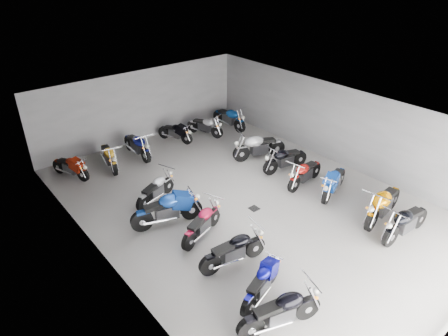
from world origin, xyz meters
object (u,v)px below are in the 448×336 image
(motorcycle_right_f, at_px, (259,146))
(motorcycle_back_d, at_px, (176,132))
(motorcycle_back_f, at_px, (229,118))
(motorcycle_left_e, at_px, (168,209))
(motorcycle_right_a, at_px, (406,222))
(motorcycle_right_d, at_px, (305,173))
(motorcycle_left_c, at_px, (234,250))
(motorcycle_left_b, at_px, (262,283))
(drain_grate, at_px, (254,208))
(motorcycle_back_b, at_px, (109,156))
(motorcycle_right_e, at_px, (285,159))
(motorcycle_back_a, at_px, (71,167))
(motorcycle_left_f, at_px, (156,189))
(motorcycle_right_c, at_px, (334,182))
(motorcycle_right_b, at_px, (383,204))
(motorcycle_back_c, at_px, (137,145))
(motorcycle_back_e, at_px, (205,126))
(motorcycle_left_a, at_px, (281,311))
(motorcycle_left_d, at_px, (202,223))

(motorcycle_right_f, relative_size, motorcycle_back_d, 1.26)
(motorcycle_back_f, bearing_deg, motorcycle_left_e, 33.74)
(motorcycle_right_a, height_order, motorcycle_right_d, motorcycle_right_a)
(motorcycle_right_a, xyz_separation_m, motorcycle_right_d, (0.02, 3.98, -0.03))
(motorcycle_left_c, distance_m, motorcycle_right_a, 5.37)
(motorcycle_left_b, xyz_separation_m, motorcycle_right_f, (5.24, 5.62, 0.10))
(drain_grate, bearing_deg, motorcycle_back_f, 56.90)
(motorcycle_back_b, relative_size, motorcycle_back_f, 0.94)
(drain_grate, distance_m, motorcycle_back_b, 6.39)
(motorcycle_right_e, bearing_deg, motorcycle_left_b, 136.96)
(motorcycle_left_b, bearing_deg, motorcycle_back_f, 125.79)
(motorcycle_right_e, bearing_deg, motorcycle_back_a, 63.19)
(motorcycle_left_f, height_order, motorcycle_right_c, motorcycle_right_c)
(motorcycle_right_e, bearing_deg, motorcycle_back_d, 28.50)
(motorcycle_back_f, bearing_deg, motorcycle_left_b, 51.76)
(motorcycle_right_b, height_order, motorcycle_back_c, motorcycle_right_b)
(drain_grate, relative_size, motorcycle_left_f, 0.17)
(motorcycle_left_c, xyz_separation_m, motorcycle_back_c, (1.19, 7.68, 0.02))
(motorcycle_right_b, height_order, motorcycle_back_e, motorcycle_right_b)
(motorcycle_left_c, height_order, motorcycle_back_a, motorcycle_left_c)
(drain_grate, height_order, motorcycle_right_e, motorcycle_right_e)
(motorcycle_back_d, bearing_deg, motorcycle_left_f, 28.51)
(motorcycle_left_a, relative_size, motorcycle_right_c, 1.02)
(motorcycle_right_e, height_order, motorcycle_back_e, motorcycle_right_e)
(motorcycle_back_d, bearing_deg, motorcycle_back_b, -13.21)
(motorcycle_left_d, height_order, motorcycle_right_f, motorcycle_right_f)
(motorcycle_left_c, bearing_deg, motorcycle_left_f, -171.09)
(motorcycle_left_e, distance_m, motorcycle_left_f, 1.48)
(motorcycle_back_e, bearing_deg, motorcycle_left_f, 16.37)
(motorcycle_back_d, bearing_deg, drain_grate, 60.76)
(motorcycle_left_b, xyz_separation_m, motorcycle_back_c, (1.41, 9.01, 0.07))
(motorcycle_right_a, relative_size, motorcycle_right_c, 1.07)
(motorcycle_right_a, xyz_separation_m, motorcycle_right_b, (0.29, 0.94, 0.05))
(motorcycle_left_e, relative_size, motorcycle_left_f, 1.24)
(motorcycle_left_c, height_order, motorcycle_back_f, motorcycle_back_f)
(motorcycle_right_e, bearing_deg, motorcycle_back_e, 13.11)
(motorcycle_back_b, bearing_deg, motorcycle_right_c, 138.27)
(motorcycle_left_d, relative_size, motorcycle_right_c, 0.92)
(drain_grate, height_order, motorcycle_left_b, motorcycle_left_b)
(drain_grate, xyz_separation_m, motorcycle_left_c, (-2.32, -1.65, 0.49))
(motorcycle_left_d, height_order, motorcycle_left_f, motorcycle_left_d)
(drain_grate, relative_size, motorcycle_left_a, 0.15)
(motorcycle_right_a, xyz_separation_m, motorcycle_right_f, (0.18, 6.63, 0.03))
(motorcycle_back_d, bearing_deg, motorcycle_right_a, 78.00)
(drain_grate, relative_size, motorcycle_right_d, 0.15)
(motorcycle_right_b, bearing_deg, motorcycle_right_c, -9.16)
(motorcycle_left_c, height_order, motorcycle_back_d, motorcycle_left_c)
(motorcycle_right_d, height_order, motorcycle_right_e, motorcycle_right_e)
(motorcycle_right_a, height_order, motorcycle_back_c, motorcycle_right_a)
(motorcycle_right_d, distance_m, motorcycle_right_f, 2.65)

